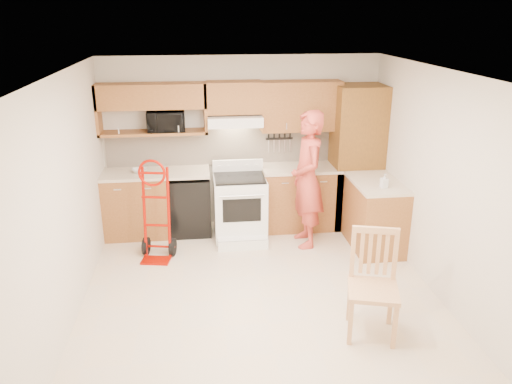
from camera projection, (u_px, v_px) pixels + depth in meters
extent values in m
cube|color=beige|center=(261.00, 298.00, 5.71)|extent=(4.00, 4.50, 0.02)
cube|color=white|center=(262.00, 72.00, 4.86)|extent=(4.00, 4.50, 0.02)
cube|color=beige|center=(242.00, 142.00, 7.40)|extent=(4.00, 0.02, 2.50)
cube|color=beige|center=(308.00, 317.00, 3.17)|extent=(4.00, 0.02, 2.50)
cube|color=beige|center=(64.00, 203.00, 5.06)|extent=(0.02, 4.50, 2.50)
cube|color=beige|center=(443.00, 187.00, 5.51)|extent=(0.02, 4.50, 2.50)
cube|color=beige|center=(242.00, 146.00, 7.39)|extent=(3.92, 0.03, 0.55)
cube|color=#935C30|center=(137.00, 205.00, 7.21)|extent=(0.90, 0.60, 0.90)
cube|color=black|center=(190.00, 204.00, 7.30)|extent=(0.60, 0.60, 0.85)
cube|color=#935C30|center=(300.00, 198.00, 7.47)|extent=(1.14, 0.60, 0.90)
cube|color=beige|center=(156.00, 173.00, 7.08)|extent=(1.50, 0.63, 0.04)
cube|color=beige|center=(301.00, 168.00, 7.31)|extent=(1.14, 0.63, 0.04)
cube|color=#935C30|center=(374.00, 216.00, 6.82)|extent=(0.60, 1.00, 0.90)
cube|color=beige|center=(377.00, 183.00, 6.66)|extent=(0.63, 1.00, 0.04)
cube|color=brown|center=(356.00, 157.00, 7.36)|extent=(0.70, 0.60, 2.10)
cube|color=#935C30|center=(151.00, 96.00, 6.85)|extent=(1.50, 0.33, 0.34)
cube|color=#935C30|center=(154.00, 133.00, 7.02)|extent=(1.50, 0.33, 0.04)
cube|color=#935C30|center=(234.00, 97.00, 6.99)|extent=(0.76, 0.33, 0.44)
cube|color=#935C30|center=(301.00, 106.00, 7.14)|extent=(1.14, 0.33, 0.70)
cube|color=white|center=(235.00, 120.00, 7.03)|extent=(0.76, 0.46, 0.14)
imported|color=black|center=(166.00, 121.00, 6.98)|extent=(0.53, 0.36, 0.29)
imported|color=#B83E32|center=(307.00, 180.00, 6.74)|extent=(0.49, 0.71, 1.87)
imported|color=white|center=(384.00, 181.00, 6.40)|extent=(0.09, 0.09, 0.18)
imported|color=white|center=(140.00, 170.00, 7.04)|extent=(0.25, 0.25, 0.05)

